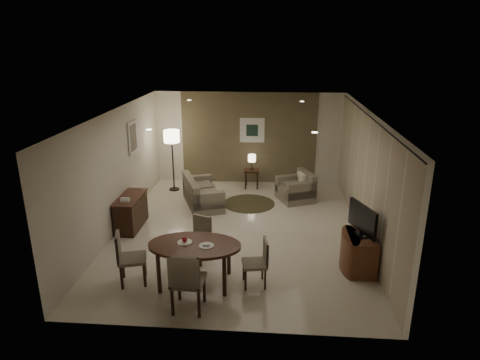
# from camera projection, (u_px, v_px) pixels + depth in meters

# --- Properties ---
(room_shell) EXTENTS (5.50, 7.00, 2.70)m
(room_shell) POSITION_uv_depth(u_px,v_px,m) (241.00, 169.00, 9.68)
(room_shell) COLOR beige
(room_shell) RESTS_ON ground
(taupe_accent) EXTENTS (3.96, 0.03, 2.70)m
(taupe_accent) POSITION_uv_depth(u_px,v_px,m) (249.00, 138.00, 12.59)
(taupe_accent) COLOR brown
(taupe_accent) RESTS_ON wall_back
(curtain_wall) EXTENTS (0.08, 6.70, 2.58)m
(curtain_wall) POSITION_uv_depth(u_px,v_px,m) (364.00, 179.00, 9.11)
(curtain_wall) COLOR beige
(curtain_wall) RESTS_ON wall_right
(curtain_rod) EXTENTS (0.03, 6.80, 0.03)m
(curtain_rod) POSITION_uv_depth(u_px,v_px,m) (370.00, 117.00, 8.69)
(curtain_rod) COLOR black
(curtain_rod) RESTS_ON wall_right
(art_back_frame) EXTENTS (0.72, 0.03, 0.72)m
(art_back_frame) POSITION_uv_depth(u_px,v_px,m) (252.00, 130.00, 12.48)
(art_back_frame) COLOR silver
(art_back_frame) RESTS_ON wall_back
(art_back_canvas) EXTENTS (0.34, 0.01, 0.34)m
(art_back_canvas) POSITION_uv_depth(u_px,v_px,m) (252.00, 130.00, 12.47)
(art_back_canvas) COLOR #192E25
(art_back_canvas) RESTS_ON wall_back
(art_left_frame) EXTENTS (0.03, 0.60, 0.80)m
(art_left_frame) POSITION_uv_depth(u_px,v_px,m) (133.00, 137.00, 10.48)
(art_left_frame) COLOR silver
(art_left_frame) RESTS_ON wall_left
(art_left_canvas) EXTENTS (0.01, 0.46, 0.64)m
(art_left_canvas) POSITION_uv_depth(u_px,v_px,m) (133.00, 137.00, 10.48)
(art_left_canvas) COLOR gray
(art_left_canvas) RESTS_ON wall_left
(downlight_nl) EXTENTS (0.10, 0.10, 0.01)m
(downlight_nl) POSITION_uv_depth(u_px,v_px,m) (149.00, 130.00, 7.28)
(downlight_nl) COLOR white
(downlight_nl) RESTS_ON ceiling
(downlight_nr) EXTENTS (0.10, 0.10, 0.01)m
(downlight_nr) POSITION_uv_depth(u_px,v_px,m) (315.00, 132.00, 7.07)
(downlight_nr) COLOR white
(downlight_nr) RESTS_ON ceiling
(downlight_fl) EXTENTS (0.10, 0.10, 0.01)m
(downlight_fl) POSITION_uv_depth(u_px,v_px,m) (189.00, 100.00, 10.68)
(downlight_fl) COLOR white
(downlight_fl) RESTS_ON ceiling
(downlight_fr) EXTENTS (0.10, 0.10, 0.01)m
(downlight_fr) POSITION_uv_depth(u_px,v_px,m) (302.00, 101.00, 10.47)
(downlight_fr) COLOR white
(downlight_fr) RESTS_ON ceiling
(console_desk) EXTENTS (0.48, 1.20, 0.75)m
(console_desk) POSITION_uv_depth(u_px,v_px,m) (131.00, 212.00, 9.79)
(console_desk) COLOR #482517
(console_desk) RESTS_ON floor
(telephone) EXTENTS (0.20, 0.14, 0.09)m
(telephone) POSITION_uv_depth(u_px,v_px,m) (125.00, 199.00, 9.37)
(telephone) COLOR white
(telephone) RESTS_ON console_desk
(tv_cabinet) EXTENTS (0.48, 0.90, 0.70)m
(tv_cabinet) POSITION_uv_depth(u_px,v_px,m) (360.00, 252.00, 8.02)
(tv_cabinet) COLOR brown
(tv_cabinet) RESTS_ON floor
(flat_tv) EXTENTS (0.36, 0.85, 0.60)m
(flat_tv) POSITION_uv_depth(u_px,v_px,m) (362.00, 219.00, 7.81)
(flat_tv) COLOR black
(flat_tv) RESTS_ON tv_cabinet
(dining_table) EXTENTS (1.63, 1.02, 0.76)m
(dining_table) POSITION_uv_depth(u_px,v_px,m) (195.00, 264.00, 7.54)
(dining_table) COLOR #482517
(dining_table) RESTS_ON floor
(chair_near) EXTENTS (0.53, 0.53, 1.06)m
(chair_near) POSITION_uv_depth(u_px,v_px,m) (188.00, 280.00, 6.78)
(chair_near) COLOR #786F5C
(chair_near) RESTS_ON floor
(chair_far) EXTENTS (0.55, 0.55, 0.87)m
(chair_far) POSITION_uv_depth(u_px,v_px,m) (197.00, 240.00, 8.31)
(chair_far) COLOR #786F5C
(chair_far) RESTS_ON floor
(chair_left) EXTENTS (0.58, 0.58, 0.97)m
(chair_left) POSITION_uv_depth(u_px,v_px,m) (132.00, 258.00, 7.53)
(chair_left) COLOR #786F5C
(chair_left) RESTS_ON floor
(chair_right) EXTENTS (0.48, 0.48, 0.85)m
(chair_right) POSITION_uv_depth(u_px,v_px,m) (254.00, 263.00, 7.48)
(chair_right) COLOR #786F5C
(chair_right) RESTS_ON floor
(plate_a) EXTENTS (0.26, 0.26, 0.02)m
(plate_a) POSITION_uv_depth(u_px,v_px,m) (185.00, 242.00, 7.48)
(plate_a) COLOR white
(plate_a) RESTS_ON dining_table
(plate_b) EXTENTS (0.26, 0.26, 0.02)m
(plate_b) POSITION_uv_depth(u_px,v_px,m) (207.00, 246.00, 7.35)
(plate_b) COLOR white
(plate_b) RESTS_ON dining_table
(fruit_apple) EXTENTS (0.09, 0.09, 0.09)m
(fruit_apple) POSITION_uv_depth(u_px,v_px,m) (185.00, 240.00, 7.46)
(fruit_apple) COLOR #B4141A
(fruit_apple) RESTS_ON plate_a
(napkin) EXTENTS (0.12, 0.08, 0.03)m
(napkin) POSITION_uv_depth(u_px,v_px,m) (206.00, 245.00, 7.35)
(napkin) COLOR white
(napkin) RESTS_ON plate_b
(round_rug) EXTENTS (1.36, 1.36, 0.01)m
(round_rug) POSITION_uv_depth(u_px,v_px,m) (249.00, 203.00, 11.30)
(round_rug) COLOR #443D26
(round_rug) RESTS_ON floor
(sofa) EXTENTS (1.77, 1.32, 0.75)m
(sofa) POSITION_uv_depth(u_px,v_px,m) (203.00, 191.00, 11.12)
(sofa) COLOR #786F5C
(sofa) RESTS_ON floor
(armchair) EXTENTS (1.10, 1.12, 0.77)m
(armchair) POSITION_uv_depth(u_px,v_px,m) (295.00, 187.00, 11.43)
(armchair) COLOR #786F5C
(armchair) RESTS_ON floor
(side_table) EXTENTS (0.42, 0.42, 0.54)m
(side_table) POSITION_uv_depth(u_px,v_px,m) (252.00, 179.00, 12.45)
(side_table) COLOR black
(side_table) RESTS_ON floor
(table_lamp) EXTENTS (0.22, 0.22, 0.50)m
(table_lamp) POSITION_uv_depth(u_px,v_px,m) (252.00, 161.00, 12.28)
(table_lamp) COLOR #FFEAC1
(table_lamp) RESTS_ON side_table
(floor_lamp) EXTENTS (0.44, 0.44, 1.74)m
(floor_lamp) POSITION_uv_depth(u_px,v_px,m) (173.00, 161.00, 12.07)
(floor_lamp) COLOR #FFE5B7
(floor_lamp) RESTS_ON floor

